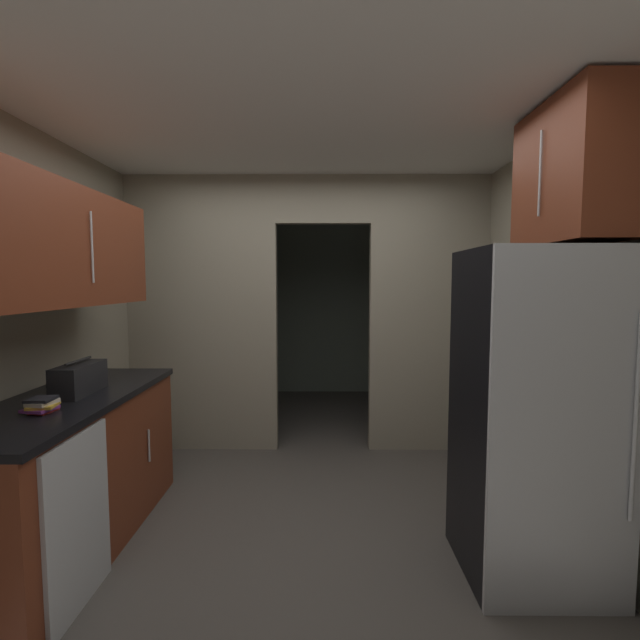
% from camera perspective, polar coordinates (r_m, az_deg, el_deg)
% --- Properties ---
extents(ground, '(20.00, 20.00, 0.00)m').
position_cam_1_polar(ground, '(3.13, -2.67, -25.77)').
color(ground, '#47423D').
extents(kitchen_overhead_slab, '(3.74, 7.19, 0.06)m').
position_cam_1_polar(kitchen_overhead_slab, '(3.33, -2.38, 22.29)').
color(kitchen_overhead_slab, silver).
extents(kitchen_partition, '(3.34, 0.12, 2.56)m').
position_cam_1_polar(kitchen_partition, '(4.30, -2.16, 1.45)').
color(kitchen_partition, gray).
rests_on(kitchen_partition, ground).
extents(adjoining_room_shell, '(3.34, 2.36, 2.56)m').
position_cam_1_polar(adjoining_room_shell, '(5.94, -1.05, 1.77)').
color(adjoining_room_shell, gray).
rests_on(adjoining_room_shell, ground).
extents(refrigerator, '(0.72, 0.71, 1.76)m').
position_cam_1_polar(refrigerator, '(2.75, 25.03, -10.60)').
color(refrigerator, black).
rests_on(refrigerator, ground).
extents(lower_cabinet_run, '(0.65, 1.78, 0.92)m').
position_cam_1_polar(lower_cabinet_run, '(3.22, -28.61, -16.36)').
color(lower_cabinet_run, maroon).
rests_on(lower_cabinet_run, ground).
extents(dishwasher, '(0.02, 0.56, 0.86)m').
position_cam_1_polar(dishwasher, '(2.69, -27.82, -21.38)').
color(dishwasher, '#B7BABC').
rests_on(dishwasher, ground).
extents(upper_cabinet_counterside, '(0.36, 1.61, 0.67)m').
position_cam_1_polar(upper_cabinet_counterside, '(3.02, -29.61, 7.88)').
color(upper_cabinet_counterside, maroon).
extents(upper_cabinet_fridgeside, '(0.36, 0.79, 0.75)m').
position_cam_1_polar(upper_cabinet_fridgeside, '(2.90, 29.08, 15.66)').
color(upper_cabinet_fridgeside, maroon).
extents(boombox, '(0.17, 0.40, 0.21)m').
position_cam_1_polar(boombox, '(3.13, -27.83, -6.49)').
color(boombox, black).
rests_on(boombox, lower_cabinet_run).
extents(book_stack, '(0.16, 0.16, 0.08)m').
position_cam_1_polar(book_stack, '(2.79, -31.32, -9.03)').
color(book_stack, red).
rests_on(book_stack, lower_cabinet_run).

